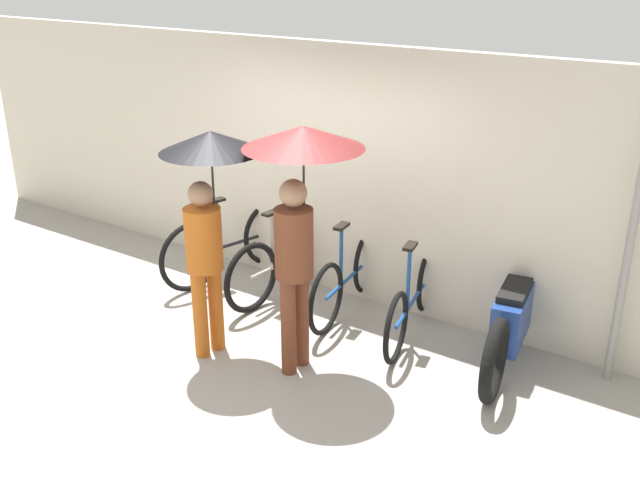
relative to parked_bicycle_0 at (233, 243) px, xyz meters
name	(u,v)px	position (x,y,z in m)	size (l,w,h in m)	color
ground_plane	(222,364)	(1.12, -1.49, -0.40)	(30.00, 30.00, 0.00)	#9E998E
back_wall	(338,173)	(1.12, 0.39, 0.89)	(11.17, 0.12, 2.58)	beige
parked_bicycle_0	(233,243)	(0.00, 0.00, 0.00)	(0.60, 1.80, 0.99)	black
parked_bicycle_1	(284,261)	(0.74, -0.06, -0.02)	(0.44, 1.69, 1.09)	black
parked_bicycle_2	(349,276)	(1.49, 0.01, -0.03)	(0.44, 1.70, 1.06)	black
parked_bicycle_3	(413,299)	(2.23, -0.04, -0.04)	(0.53, 1.71, 1.11)	black
pedestrian_leading	(208,190)	(0.89, -1.29, 1.12)	(0.87, 0.87, 2.01)	#B25619
pedestrian_center	(300,184)	(1.69, -1.08, 1.25)	(0.98, 0.98, 2.11)	brown
motorcycle	(512,319)	(3.17, 0.00, 0.00)	(0.59, 2.03, 0.92)	black
awning_pole	(630,246)	(3.98, 0.17, 0.82)	(0.07, 0.07, 2.44)	gray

